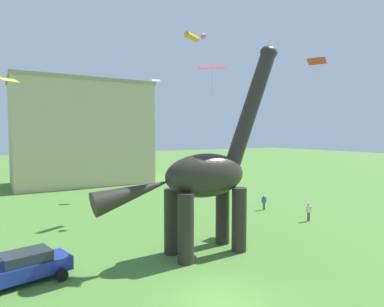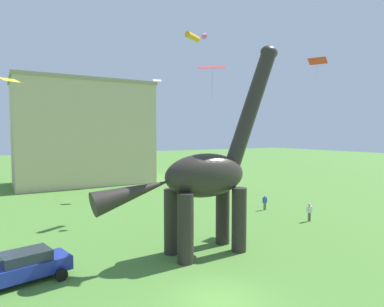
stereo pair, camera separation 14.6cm
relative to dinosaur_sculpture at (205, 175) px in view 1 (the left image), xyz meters
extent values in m
plane|color=#4C7F33|center=(-2.77, -5.50, -4.91)|extent=(240.00, 240.00, 0.00)
cylinder|color=#2D2823|center=(2.02, 0.90, -2.87)|extent=(0.95, 0.95, 4.08)
cylinder|color=#2D2823|center=(2.02, -0.90, -2.87)|extent=(0.95, 0.95, 4.08)
cylinder|color=#2D2823|center=(-1.89, 0.90, -2.87)|extent=(0.95, 0.95, 4.08)
cylinder|color=#2D2823|center=(-1.89, -0.90, -2.87)|extent=(0.95, 0.95, 4.08)
ellipsoid|color=#2D2823|center=(0.07, 0.00, 0.00)|extent=(5.59, 2.41, 2.75)
cylinder|color=#2D2823|center=(3.69, 0.00, 4.41)|extent=(4.02, 1.03, 7.96)
ellipsoid|color=#2D2823|center=(5.22, 0.00, 8.19)|extent=(1.38, 0.86, 0.95)
cone|color=#2D2823|center=(-4.62, 0.00, -0.63)|extent=(4.91, 1.38, 2.33)
cube|color=navy|center=(-10.08, 1.11, -4.24)|extent=(4.48, 2.64, 0.72)
cube|color=#232B35|center=(-10.08, 1.11, -3.62)|extent=(2.55, 2.02, 0.52)
cylinder|color=black|center=(-8.53, 2.00, -4.60)|extent=(0.65, 0.35, 0.62)
cylinder|color=black|center=(-8.53, 0.22, -4.60)|extent=(0.65, 0.35, 0.62)
cylinder|color=#6B6056|center=(11.71, 1.85, -4.52)|extent=(0.13, 0.13, 0.77)
cylinder|color=#6B6056|center=(11.90, 1.85, -4.52)|extent=(0.13, 0.13, 0.77)
cube|color=silver|center=(11.80, 1.85, -3.87)|extent=(0.41, 0.26, 0.54)
sphere|color=tan|center=(11.80, 1.85, -3.48)|extent=(0.24, 0.24, 0.24)
cylinder|color=silver|center=(11.57, 1.85, -3.84)|extent=(0.10, 0.10, 0.52)
cylinder|color=silver|center=(12.04, 1.85, -3.84)|extent=(0.10, 0.10, 0.52)
cylinder|color=#6B6056|center=(11.35, 6.99, -4.54)|extent=(0.12, 0.12, 0.73)
cylinder|color=#6B6056|center=(11.53, 6.99, -4.54)|extent=(0.12, 0.12, 0.73)
cube|color=blue|center=(11.44, 6.99, -3.92)|extent=(0.39, 0.24, 0.51)
sphere|color=tan|center=(11.44, 6.99, -3.55)|extent=(0.23, 0.23, 0.23)
cylinder|color=blue|center=(11.22, 6.99, -3.90)|extent=(0.10, 0.10, 0.49)
cylinder|color=blue|center=(11.67, 6.99, -3.90)|extent=(0.10, 0.10, 0.49)
cube|color=red|center=(0.87, 0.51, 6.85)|extent=(2.16, 2.07, 0.38)
cylinder|color=#287AE5|center=(0.87, 0.51, 5.72)|extent=(0.01, 0.01, 1.74)
cube|color=white|center=(5.90, 20.12, 9.07)|extent=(1.17, 0.98, 0.33)
cylinder|color=purple|center=(5.90, 20.12, 8.41)|extent=(0.01, 0.01, 1.00)
cylinder|color=orange|center=(5.55, 10.99, 11.98)|extent=(2.07, 1.55, 0.58)
cone|color=pink|center=(6.13, 10.02, 11.98)|extent=(0.75, 0.78, 0.61)
cube|color=red|center=(12.60, 1.99, 8.78)|extent=(1.64, 1.82, 0.37)
cylinder|color=orange|center=(12.60, 1.99, 7.81)|extent=(0.01, 0.01, 1.49)
cube|color=yellow|center=(-10.23, 10.34, 6.50)|extent=(1.56, 1.40, 0.34)
cube|color=#CCB78E|center=(0.18, 34.61, 2.48)|extent=(19.08, 11.30, 14.77)
cube|color=tan|center=(0.18, 34.61, 10.11)|extent=(19.46, 11.52, 0.50)
camera|label=1|loc=(-11.31, -17.51, 2.62)|focal=31.39mm
camera|label=2|loc=(-11.18, -17.59, 2.62)|focal=31.39mm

